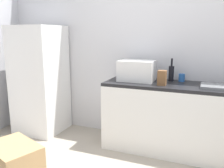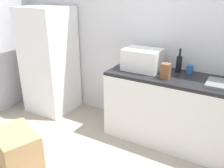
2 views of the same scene
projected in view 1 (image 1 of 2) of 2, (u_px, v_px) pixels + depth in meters
name	position (u px, v px, depth m)	size (l,w,h in m)	color
wall_back	(159.00, 50.00, 3.28)	(5.00, 0.10, 2.60)	silver
kitchen_counter	(175.00, 118.00, 3.03)	(1.80, 0.60, 0.90)	white
refrigerator	(40.00, 80.00, 3.65)	(0.68, 0.66, 1.63)	white
microwave	(137.00, 71.00, 3.13)	(0.46, 0.34, 0.27)	white
sink_basin	(217.00, 86.00, 2.73)	(0.36, 0.32, 0.03)	slate
wine_bottle	(171.00, 73.00, 3.10)	(0.07, 0.07, 0.30)	black
coffee_mug	(182.00, 78.00, 3.09)	(0.08, 0.08, 0.10)	#2659A5
knife_block	(162.00, 78.00, 2.86)	(0.10, 0.10, 0.18)	brown
cardboard_box_small	(15.00, 165.00, 2.39)	(0.55, 0.39, 0.43)	tan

